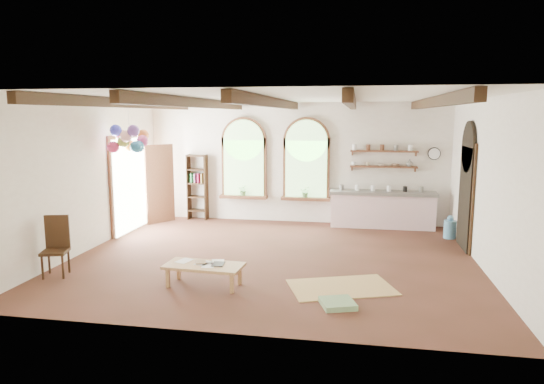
% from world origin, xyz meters
% --- Properties ---
extents(floor, '(8.00, 8.00, 0.00)m').
position_xyz_m(floor, '(0.00, 0.00, 0.00)').
color(floor, brown).
rests_on(floor, ground).
extents(ceiling_beams, '(6.20, 6.80, 0.18)m').
position_xyz_m(ceiling_beams, '(0.00, 0.00, 3.10)').
color(ceiling_beams, '#342510').
rests_on(ceiling_beams, ceiling).
extents(window_left, '(1.30, 0.28, 2.20)m').
position_xyz_m(window_left, '(-1.40, 3.43, 1.63)').
color(window_left, brown).
rests_on(window_left, floor).
extents(window_right, '(1.30, 0.28, 2.20)m').
position_xyz_m(window_right, '(0.30, 3.43, 1.63)').
color(window_right, brown).
rests_on(window_right, floor).
extents(left_doorway, '(0.10, 1.90, 2.50)m').
position_xyz_m(left_doorway, '(-3.95, 1.80, 1.15)').
color(left_doorway, brown).
rests_on(left_doorway, floor).
extents(right_doorway, '(0.10, 1.30, 2.40)m').
position_xyz_m(right_doorway, '(3.95, 1.50, 1.10)').
color(right_doorway, black).
rests_on(right_doorway, floor).
extents(kitchen_counter, '(2.68, 0.62, 0.94)m').
position_xyz_m(kitchen_counter, '(2.30, 3.20, 0.48)').
color(kitchen_counter, white).
rests_on(kitchen_counter, floor).
extents(wall_shelf_lower, '(1.70, 0.24, 0.04)m').
position_xyz_m(wall_shelf_lower, '(2.30, 3.38, 1.55)').
color(wall_shelf_lower, brown).
rests_on(wall_shelf_lower, wall_back).
extents(wall_shelf_upper, '(1.70, 0.24, 0.04)m').
position_xyz_m(wall_shelf_upper, '(2.30, 3.38, 1.95)').
color(wall_shelf_upper, brown).
rests_on(wall_shelf_upper, wall_back).
extents(wall_clock, '(0.32, 0.04, 0.32)m').
position_xyz_m(wall_clock, '(3.55, 3.45, 1.90)').
color(wall_clock, black).
rests_on(wall_clock, wall_back).
extents(bookshelf, '(0.53, 0.32, 1.80)m').
position_xyz_m(bookshelf, '(-2.70, 3.32, 0.90)').
color(bookshelf, '#342510').
rests_on(bookshelf, floor).
extents(coffee_table, '(1.35, 0.69, 0.37)m').
position_xyz_m(coffee_table, '(-0.87, -1.80, 0.33)').
color(coffee_table, tan).
rests_on(coffee_table, floor).
extents(side_chair, '(0.53, 0.53, 1.08)m').
position_xyz_m(side_chair, '(-3.66, -1.75, 0.31)').
color(side_chair, '#342510').
rests_on(side_chair, floor).
extents(floor_mat, '(1.95, 1.56, 0.02)m').
position_xyz_m(floor_mat, '(1.43, -1.49, 0.01)').
color(floor_mat, tan).
rests_on(floor_mat, floor).
extents(floor_cushion, '(0.62, 0.62, 0.08)m').
position_xyz_m(floor_cushion, '(1.40, -2.30, 0.04)').
color(floor_cushion, '#7AA06E').
rests_on(floor_cushion, floor).
extents(water_jug_a, '(0.29, 0.29, 0.56)m').
position_xyz_m(water_jug_a, '(3.10, 3.20, 0.24)').
color(water_jug_a, '#5893BD').
rests_on(water_jug_a, floor).
extents(water_jug_b, '(0.28, 0.28, 0.55)m').
position_xyz_m(water_jug_b, '(3.82, 2.30, 0.24)').
color(water_jug_b, '#5893BD').
rests_on(water_jug_b, floor).
extents(balloon_cluster, '(0.81, 0.87, 1.16)m').
position_xyz_m(balloon_cluster, '(-3.41, 0.80, 2.34)').
color(balloon_cluster, white).
rests_on(balloon_cluster, floor).
extents(table_book, '(0.25, 0.29, 0.02)m').
position_xyz_m(table_book, '(-1.04, -1.74, 0.39)').
color(table_book, olive).
rests_on(table_book, coffee_table).
extents(tablet, '(0.22, 0.30, 0.01)m').
position_xyz_m(tablet, '(-0.63, -1.75, 0.38)').
color(tablet, black).
rests_on(tablet, coffee_table).
extents(potted_plant_left, '(0.27, 0.23, 0.30)m').
position_xyz_m(potted_plant_left, '(-1.40, 3.32, 0.85)').
color(potted_plant_left, '#598C4C').
rests_on(potted_plant_left, window_left).
extents(potted_plant_right, '(0.27, 0.23, 0.30)m').
position_xyz_m(potted_plant_right, '(0.30, 3.32, 0.85)').
color(potted_plant_right, '#598C4C').
rests_on(potted_plant_right, window_right).
extents(shelf_cup_a, '(0.12, 0.10, 0.10)m').
position_xyz_m(shelf_cup_a, '(1.55, 3.38, 1.62)').
color(shelf_cup_a, white).
rests_on(shelf_cup_a, wall_shelf_lower).
extents(shelf_cup_b, '(0.10, 0.10, 0.09)m').
position_xyz_m(shelf_cup_b, '(1.90, 3.38, 1.62)').
color(shelf_cup_b, beige).
rests_on(shelf_cup_b, wall_shelf_lower).
extents(shelf_bowl_a, '(0.22, 0.22, 0.05)m').
position_xyz_m(shelf_bowl_a, '(2.25, 3.38, 1.60)').
color(shelf_bowl_a, beige).
rests_on(shelf_bowl_a, wall_shelf_lower).
extents(shelf_bowl_b, '(0.20, 0.20, 0.06)m').
position_xyz_m(shelf_bowl_b, '(2.60, 3.38, 1.60)').
color(shelf_bowl_b, '#8C664C').
rests_on(shelf_bowl_b, wall_shelf_lower).
extents(shelf_vase, '(0.18, 0.18, 0.19)m').
position_xyz_m(shelf_vase, '(2.95, 3.38, 1.67)').
color(shelf_vase, slate).
rests_on(shelf_vase, wall_shelf_lower).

